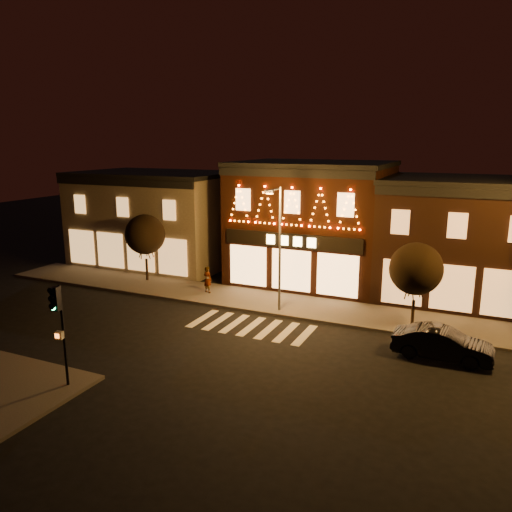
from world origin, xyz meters
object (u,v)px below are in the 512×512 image
Objects in this scene: streetlamp_mid at (278,240)px; traffic_signal_near at (59,316)px; pedestrian at (208,280)px; dark_sedan at (442,344)px.

traffic_signal_near is at bearing -111.92° from streetlamp_mid.
streetlamp_mid is 4.14× the size of pedestrian.
pedestrian is at bearing 163.02° from streetlamp_mid.
dark_sedan is 15.09m from pedestrian.
streetlamp_mid is at bearing 60.27° from traffic_signal_near.
streetlamp_mid is at bearing -178.45° from pedestrian.
pedestrian is (-1.13, 13.36, -2.07)m from traffic_signal_near.
streetlamp_mid is 10.12m from dark_sedan.
pedestrian is (-14.52, 4.09, 0.28)m from dark_sedan.
dark_sedan is (9.09, -2.65, -3.57)m from streetlamp_mid.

